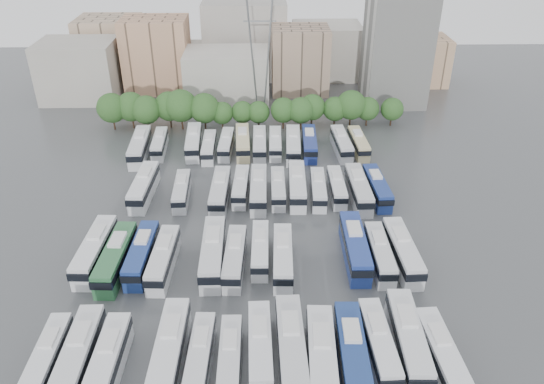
{
  "coord_description": "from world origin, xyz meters",
  "views": [
    {
      "loc": [
        1.92,
        -65.33,
        46.44
      ],
      "look_at": [
        3.65,
        8.98,
        3.0
      ],
      "focal_mm": 35.0,
      "sensor_mm": 36.0,
      "label": 1
    }
  ],
  "objects_px": {
    "bus_r2_s1": "(144,186)",
    "bus_r3_s10": "(309,143)",
    "bus_r1_s12": "(380,253)",
    "bus_r3_s13": "(358,143)",
    "bus_r0_s6": "(230,359)",
    "bus_r1_s6": "(235,257)",
    "bus_r0_s13": "(442,356)",
    "bus_r0_s7": "(260,347)",
    "bus_r3_s6": "(243,142)",
    "bus_r0_s10": "(352,354)",
    "bus_r2_s10": "(318,189)",
    "electricity_pylon": "(260,33)",
    "bus_r3_s9": "(293,144)",
    "bus_r0_s4": "(170,350)",
    "bus_r1_s1": "(116,258)",
    "bus_r1_s3": "(163,258)",
    "bus_r2_s3": "(182,191)",
    "bus_r0_s0": "(48,358)",
    "bus_r2_s5": "(220,191)",
    "bus_r1_s7": "(260,249)",
    "bus_r2_s8": "(278,188)",
    "bus_r3_s12": "(341,143)",
    "bus_r2_s11": "(337,187)",
    "bus_r0_s11": "(379,344)",
    "bus_r1_s5": "(213,252)",
    "bus_r2_s7": "(259,189)",
    "bus_r0_s5": "(200,356)",
    "bus_r3_s7": "(260,144)",
    "bus_r0_s8": "(291,347)",
    "bus_r3_s3": "(194,142)",
    "bus_r3_s4": "(209,147)",
    "bus_r1_s0": "(95,250)",
    "bus_r0_s2": "(107,363)",
    "bus_r0_s9": "(322,360)",
    "bus_r3_s1": "(160,143)",
    "bus_r1_s2": "(142,254)",
    "bus_r2_s12": "(359,189)",
    "bus_r3_s0": "(140,146)",
    "bus_r3_s8": "(275,143)",
    "apartment_tower": "(397,48)",
    "bus_r1_s8": "(283,257)",
    "bus_r0_s1": "(78,357)",
    "bus_r3_s5": "(226,144)",
    "bus_r2_s9": "(297,185)",
    "bus_r2_s13": "(377,187)"
  },
  "relations": [
    {
      "from": "bus_r0_s1",
      "to": "bus_r2_s7",
      "type": "xyz_separation_m",
      "value": [
        19.61,
        36.23,
        -0.09
      ]
    },
    {
      "from": "bus_r0_s5",
      "to": "bus_r0_s8",
      "type": "bearing_deg",
      "value": 6.21
    },
    {
      "from": "bus_r2_s1",
      "to": "bus_r3_s10",
      "type": "xyz_separation_m",
      "value": [
        29.56,
        16.82,
        -0.11
      ]
    },
    {
      "from": "bus_r3_s5",
      "to": "bus_r3_s6",
      "type": "height_order",
      "value": "bus_r3_s6"
    },
    {
      "from": "electricity_pylon",
      "to": "bus_r3_s9",
      "type": "height_order",
      "value": "electricity_pylon"
    },
    {
      "from": "bus_r0_s10",
      "to": "bus_r2_s10",
      "type": "bearing_deg",
      "value": 91.95
    },
    {
      "from": "bus_r1_s3",
      "to": "bus_r2_s3",
      "type": "bearing_deg",
      "value": 92.46
    },
    {
      "from": "bus_r1_s5",
      "to": "bus_r3_s7",
      "type": "distance_m",
      "value": 36.59
    },
    {
      "from": "bus_r2_s11",
      "to": "bus_r3_s6",
      "type": "distance_m",
      "value": 24.4
    },
    {
      "from": "bus_r3_s7",
      "to": "bus_r3_s13",
      "type": "height_order",
      "value": "bus_r3_s7"
    },
    {
      "from": "bus_r2_s12",
      "to": "bus_r3_s13",
      "type": "relative_size",
      "value": 1.14
    },
    {
      "from": "bus_r0_s2",
      "to": "bus_r0_s9",
      "type": "bearing_deg",
      "value": 0.54
    },
    {
      "from": "bus_r0_s13",
      "to": "bus_r1_s6",
      "type": "bearing_deg",
      "value": 139.06
    },
    {
      "from": "bus_r2_s13",
      "to": "bus_r0_s0",
      "type": "bearing_deg",
      "value": -142.9
    },
    {
      "from": "apartment_tower",
      "to": "bus_r1_s8",
      "type": "xyz_separation_m",
      "value": [
        -29.23,
        -64.82,
        -11.12
      ]
    },
    {
      "from": "bus_r1_s0",
      "to": "bus_r3_s12",
      "type": "relative_size",
      "value": 1.1
    },
    {
      "from": "bus_r0_s7",
      "to": "bus_r3_s6",
      "type": "relative_size",
      "value": 0.97
    },
    {
      "from": "bus_r0_s10",
      "to": "bus_r3_s8",
      "type": "relative_size",
      "value": 1.21
    },
    {
      "from": "bus_r0_s11",
      "to": "bus_r2_s7",
      "type": "height_order",
      "value": "bus_r2_s7"
    },
    {
      "from": "bus_r1_s5",
      "to": "bus_r3_s8",
      "type": "relative_size",
      "value": 1.22
    },
    {
      "from": "bus_r1_s12",
      "to": "bus_r3_s13",
      "type": "bearing_deg",
      "value": 85.34
    },
    {
      "from": "bus_r1_s0",
      "to": "bus_r3_s9",
      "type": "distance_m",
      "value": 45.3
    },
    {
      "from": "bus_r1_s2",
      "to": "bus_r1_s3",
      "type": "relative_size",
      "value": 1.01
    },
    {
      "from": "bus_r0_s9",
      "to": "bus_r3_s1",
      "type": "bearing_deg",
      "value": 118.1
    },
    {
      "from": "bus_r0_s0",
      "to": "bus_r1_s5",
      "type": "distance_m",
      "value": 24.68
    },
    {
      "from": "bus_r0_s10",
      "to": "bus_r2_s12",
      "type": "relative_size",
      "value": 1.04
    },
    {
      "from": "electricity_pylon",
      "to": "bus_r2_s7",
      "type": "distance_m",
      "value": 41.6
    },
    {
      "from": "bus_r3_s3",
      "to": "bus_r3_s4",
      "type": "relative_size",
      "value": 1.16
    },
    {
      "from": "bus_r0_s13",
      "to": "bus_r1_s3",
      "type": "xyz_separation_m",
      "value": [
        -33.06,
        18.11,
        -0.0
      ]
    },
    {
      "from": "bus_r0_s4",
      "to": "bus_r1_s1",
      "type": "distance_m",
      "value": 19.47
    },
    {
      "from": "bus_r0_s5",
      "to": "bus_r0_s6",
      "type": "distance_m",
      "value": 3.31
    },
    {
      "from": "bus_r0_s8",
      "to": "bus_r2_s7",
      "type": "distance_m",
      "value": 35.56
    },
    {
      "from": "bus_r0_s5",
      "to": "bus_r1_s6",
      "type": "bearing_deg",
      "value": 82.1
    },
    {
      "from": "bus_r0_s7",
      "to": "bus_r0_s11",
      "type": "bearing_deg",
      "value": -0.19
    },
    {
      "from": "bus_r0_s6",
      "to": "bus_r1_s6",
      "type": "xyz_separation_m",
      "value": [
        -0.15,
        17.89,
        0.15
      ]
    },
    {
      "from": "bus_r3_s0",
      "to": "bus_r3_s1",
      "type": "xyz_separation_m",
      "value": [
        3.45,
        2.11,
        -0.39
      ]
    },
    {
      "from": "bus_r1_s7",
      "to": "bus_r2_s8",
      "type": "height_order",
      "value": "bus_r1_s7"
    },
    {
      "from": "bus_r3_s7",
      "to": "bus_r1_s1",
      "type": "bearing_deg",
      "value": -118.14
    },
    {
      "from": "bus_r1_s5",
      "to": "bus_r2_s9",
      "type": "distance_m",
      "value": 22.87
    },
    {
      "from": "bus_r0_s0",
      "to": "bus_r2_s5",
      "type": "relative_size",
      "value": 0.9
    },
    {
      "from": "bus_r0_s4",
      "to": "bus_r3_s4",
      "type": "bearing_deg",
      "value": 91.17
    },
    {
      "from": "bus_r1_s2",
      "to": "bus_r2_s10",
      "type": "bearing_deg",
      "value": 36.18
    },
    {
      "from": "bus_r0_s9",
      "to": "bus_r1_s5",
      "type": "height_order",
      "value": "bus_r0_s9"
    },
    {
      "from": "bus_r2_s3",
      "to": "bus_r1_s6",
      "type": "bearing_deg",
      "value": -64.69
    },
    {
      "from": "bus_r1_s5",
      "to": "bus_r2_s7",
      "type": "distance_m",
      "value": 18.95
    },
    {
      "from": "bus_r2_s9",
      "to": "bus_r1_s0",
      "type": "bearing_deg",
      "value": -146.87
    },
    {
      "from": "bus_r0_s2",
      "to": "bus_r3_s10",
      "type": "height_order",
      "value": "bus_r0_s2"
    },
    {
      "from": "electricity_pylon",
      "to": "bus_r2_s11",
      "type": "distance_m",
      "value": 42.9
    },
    {
      "from": "bus_r3_s12",
      "to": "bus_r0_s0",
      "type": "bearing_deg",
      "value": -129.22
    },
    {
      "from": "bus_r1_s12",
      "to": "bus_r3_s7",
      "type": "relative_size",
      "value": 1.0
    }
  ]
}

